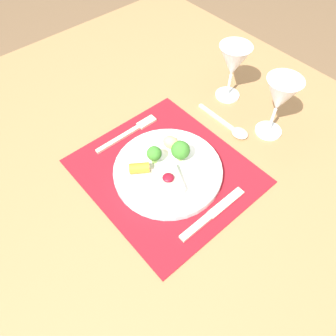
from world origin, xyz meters
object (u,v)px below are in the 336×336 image
fork (131,131)px  wine_glass_near (280,97)px  knife (209,217)px  spoon (233,129)px  dinner_plate (168,169)px  wine_glass_far (233,63)px

fork → wine_glass_near: wine_glass_near is taller
knife → wine_glass_near: 0.34m
fork → spoon: spoon is taller
fork → knife: size_ratio=1.00×
dinner_plate → spoon: (0.01, 0.23, -0.01)m
knife → spoon: (-0.15, 0.24, -0.00)m
knife → spoon: bearing=122.9°
fork → wine_glass_far: size_ratio=1.16×
knife → wine_glass_near: size_ratio=1.11×
fork → wine_glass_near: (0.24, 0.28, 0.11)m
fork → wine_glass_far: wine_glass_far is taller
wine_glass_near → spoon: bearing=-134.0°
fork → wine_glass_near: bearing=52.5°
dinner_plate → wine_glass_far: bearing=107.3°
wine_glass_far → wine_glass_near: bearing=-8.3°
knife → dinner_plate: bearing=176.8°
fork → wine_glass_far: 0.33m
knife → wine_glass_far: wine_glass_far is taller
fork → knife: 0.32m
dinner_plate → knife: (0.15, -0.01, -0.01)m
fork → knife: (0.32, -0.03, 0.00)m
spoon → fork: bearing=-133.0°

